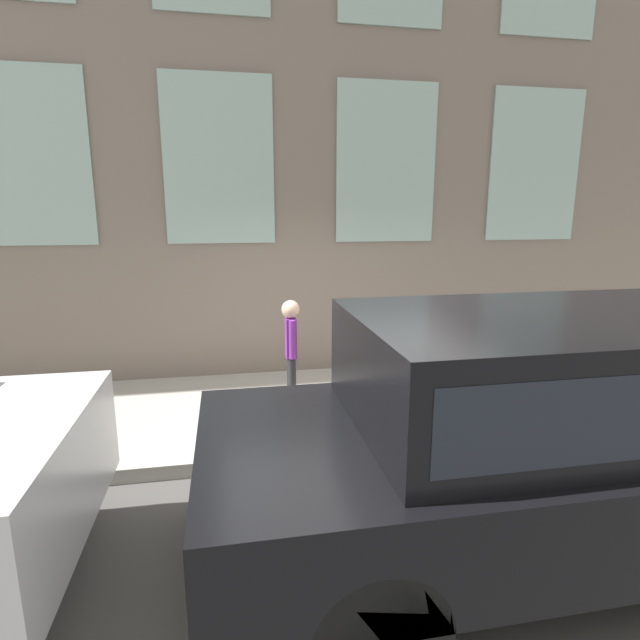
{
  "coord_description": "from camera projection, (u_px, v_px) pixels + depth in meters",
  "views": [
    {
      "loc": [
        -4.36,
        1.11,
        2.43
      ],
      "look_at": [
        0.88,
        0.11,
        1.26
      ],
      "focal_mm": 28.0,
      "sensor_mm": 36.0,
      "label": 1
    }
  ],
  "objects": [
    {
      "name": "sidewalk",
      "position": [
        323.0,
        407.0,
        6.13
      ],
      "size": [
        2.57,
        60.0,
        0.14
      ],
      "color": "#B2ADA3",
      "rests_on": "ground_plane"
    },
    {
      "name": "fire_hydrant",
      "position": [
        351.0,
        388.0,
        5.4
      ],
      "size": [
        0.27,
        0.4,
        0.8
      ],
      "color": "gold",
      "rests_on": "sidewalk"
    },
    {
      "name": "parked_truck_black_near",
      "position": [
        556.0,
        418.0,
        3.49
      ],
      "size": [
        1.94,
        4.8,
        1.76
      ],
      "color": "black",
      "rests_on": "ground_plane"
    },
    {
      "name": "ground_plane",
      "position": [
        348.0,
        463.0,
        4.91
      ],
      "size": [
        80.0,
        80.0,
        0.0
      ],
      "primitive_type": "plane",
      "color": "#514F4C"
    },
    {
      "name": "building_facade",
      "position": [
        302.0,
        23.0,
        6.48
      ],
      "size": [
        0.33,
        40.0,
        9.66
      ],
      "color": "gray",
      "rests_on": "ground_plane"
    },
    {
      "name": "person",
      "position": [
        291.0,
        344.0,
        5.75
      ],
      "size": [
        0.31,
        0.21,
        1.3
      ],
      "rotation": [
        0.0,
        0.0,
        0.78
      ],
      "color": "#232328",
      "rests_on": "sidewalk"
    }
  ]
}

